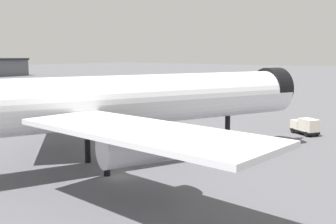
# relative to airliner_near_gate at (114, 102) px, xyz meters

# --- Properties ---
(ground) EXTENTS (900.00, 900.00, 0.00)m
(ground) POSITION_rel_airliner_near_gate_xyz_m (-2.98, -3.40, -8.42)
(ground) COLOR #56565B
(airliner_near_gate) EXTENTS (62.74, 55.87, 19.09)m
(airliner_near_gate) POSITION_rel_airliner_near_gate_xyz_m (0.00, 0.00, 0.00)
(airliner_near_gate) COLOR white
(airliner_near_gate) RESTS_ON ground
(service_truck_front) EXTENTS (4.79, 5.90, 3.00)m
(service_truck_front) POSITION_rel_airliner_near_gate_xyz_m (36.18, -11.87, -6.83)
(service_truck_front) COLOR black
(service_truck_front) RESTS_ON ground
(traffic_cone_wingtip) EXTENTS (0.54, 0.54, 0.68)m
(traffic_cone_wingtip) POSITION_rel_airliner_near_gate_xyz_m (22.99, 31.70, -8.08)
(traffic_cone_wingtip) COLOR #F2600C
(traffic_cone_wingtip) RESTS_ON ground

